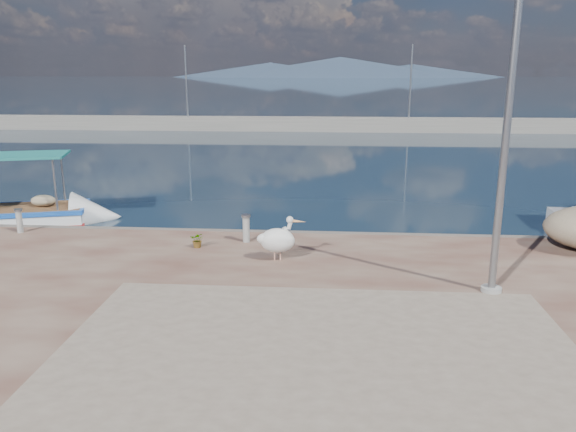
# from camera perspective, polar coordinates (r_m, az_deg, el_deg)

# --- Properties ---
(ground) EXTENTS (1400.00, 1400.00, 0.00)m
(ground) POSITION_cam_1_polar(r_m,az_deg,el_deg) (12.33, -1.38, -10.29)
(ground) COLOR #162635
(ground) RESTS_ON ground
(quay_patch) EXTENTS (9.00, 7.00, 0.01)m
(quay_patch) POSITION_cam_1_polar(r_m,az_deg,el_deg) (9.38, 3.02, -15.31)
(quay_patch) COLOR gray
(quay_patch) RESTS_ON quay
(breakwater) EXTENTS (120.00, 2.20, 7.50)m
(breakwater) POSITION_cam_1_polar(r_m,az_deg,el_deg) (51.36, 3.13, 9.30)
(breakwater) COLOR gray
(breakwater) RESTS_ON ground
(mountains) EXTENTS (370.00, 280.00, 22.00)m
(mountains) POSITION_cam_1_polar(r_m,az_deg,el_deg) (661.17, 4.83, 14.73)
(mountains) COLOR #28384C
(mountains) RESTS_ON ground
(boat_left) EXTENTS (6.21, 3.49, 2.84)m
(boat_left) POSITION_cam_1_polar(r_m,az_deg,el_deg) (21.74, -25.44, -0.12)
(boat_left) COLOR white
(boat_left) RESTS_ON ground
(pelican) EXTENTS (1.19, 0.61, 1.15)m
(pelican) POSITION_cam_1_polar(r_m,az_deg,el_deg) (14.19, -1.01, -2.41)
(pelican) COLOR tan
(pelican) RESTS_ON quay
(lamp_post) EXTENTS (0.44, 0.96, 7.00)m
(lamp_post) POSITION_cam_1_polar(r_m,az_deg,el_deg) (12.40, 21.20, 7.19)
(lamp_post) COLOR gray
(lamp_post) RESTS_ON quay
(bollard_near) EXTENTS (0.26, 0.26, 0.79)m
(bollard_near) POSITION_cam_1_polar(r_m,az_deg,el_deg) (15.80, -4.27, -1.13)
(bollard_near) COLOR gray
(bollard_near) RESTS_ON quay
(bollard_far) EXTENTS (0.24, 0.24, 0.73)m
(bollard_far) POSITION_cam_1_polar(r_m,az_deg,el_deg) (18.50, -25.64, -0.34)
(bollard_far) COLOR gray
(bollard_far) RESTS_ON quay
(potted_plant) EXTENTS (0.39, 0.34, 0.43)m
(potted_plant) POSITION_cam_1_polar(r_m,az_deg,el_deg) (15.50, -9.16, -2.41)
(potted_plant) COLOR #33722D
(potted_plant) RESTS_ON quay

